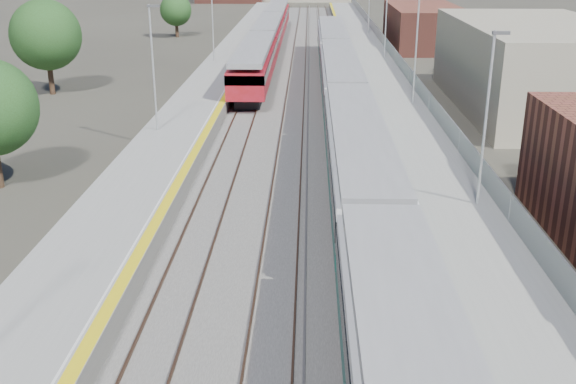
{
  "coord_description": "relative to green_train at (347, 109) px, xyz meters",
  "views": [
    {
      "loc": [
        -0.89,
        -5.96,
        11.8
      ],
      "look_at": [
        -1.7,
        20.0,
        2.2
      ],
      "focal_mm": 42.0,
      "sensor_mm": 36.0,
      "label": 1
    }
  ],
  "objects": [
    {
      "name": "ground",
      "position": [
        -1.5,
        15.31,
        -2.25
      ],
      "size": [
        320.0,
        320.0,
        0.0
      ],
      "primitive_type": "plane",
      "color": "#47443A",
      "rests_on": "ground"
    },
    {
      "name": "tree_c",
      "position": [
        -20.15,
        50.88,
        1.29
      ],
      "size": [
        4.16,
        4.16,
        5.64
      ],
      "color": "#382619",
      "rests_on": "ground"
    },
    {
      "name": "platform_left",
      "position": [
        -10.55,
        17.8,
        -1.74
      ],
      "size": [
        4.3,
        155.0,
        8.52
      ],
      "color": "slate",
      "rests_on": "ground"
    },
    {
      "name": "tracks",
      "position": [
        -3.15,
        19.49,
        -2.15
      ],
      "size": [
        8.96,
        160.0,
        0.17
      ],
      "color": "#4C3323",
      "rests_on": "ground"
    },
    {
      "name": "tree_d",
      "position": [
        21.19,
        32.86,
        1.09
      ],
      "size": [
        3.93,
        3.93,
        5.33
      ],
      "color": "#382619",
      "rests_on": "ground"
    },
    {
      "name": "green_train",
      "position": [
        0.0,
        0.0,
        0.0
      ],
      "size": [
        2.91,
        80.91,
        3.2
      ],
      "color": "black",
      "rests_on": "ground"
    },
    {
      "name": "platform_right",
      "position": [
        3.78,
        17.81,
        -1.72
      ],
      "size": [
        4.7,
        155.0,
        8.52
      ],
      "color": "slate",
      "rests_on": "ground"
    },
    {
      "name": "tree_b",
      "position": [
        -23.77,
        14.26,
        2.6
      ],
      "size": [
        5.68,
        5.68,
        7.7
      ],
      "color": "#382619",
      "rests_on": "ground"
    },
    {
      "name": "red_train",
      "position": [
        -7.0,
        36.57,
        -0.08
      ],
      "size": [
        2.91,
        59.0,
        3.67
      ],
      "color": "black",
      "rests_on": "ground"
    },
    {
      "name": "ballast_bed",
      "position": [
        -3.75,
        17.81,
        -2.22
      ],
      "size": [
        10.5,
        155.0,
        0.06
      ],
      "primitive_type": "cube",
      "color": "#565451",
      "rests_on": "ground"
    }
  ]
}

